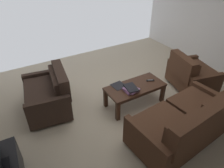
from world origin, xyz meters
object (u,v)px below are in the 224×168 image
sofa_main (186,123)px  loose_magazine (119,86)px  coffee_table (135,89)px  tv_remote (150,80)px  book_stack (131,89)px  armchair_side (191,75)px  loveseat_near (49,94)px

sofa_main → loose_magazine: sofa_main is taller
coffee_table → loose_magazine: size_ratio=4.54×
sofa_main → coffee_table: (0.13, -1.19, -0.00)m
coffee_table → tv_remote: (-0.38, 0.00, 0.08)m
tv_remote → sofa_main: bearing=78.1°
sofa_main → book_stack: sofa_main is taller
tv_remote → loose_magazine: (0.66, -0.18, -0.01)m
sofa_main → book_stack: 1.15m
sofa_main → loose_magazine: bearing=-73.4°
sofa_main → book_stack: bearing=-74.9°
armchair_side → loose_magazine: bearing=-11.4°
tv_remote → coffee_table: bearing=-0.6°
sofa_main → loose_magazine: (0.41, -1.36, 0.07)m
loose_magazine → coffee_table: bearing=143.5°
loveseat_near → coffee_table: loveseat_near is taller
book_stack → armchair_side: bearing=177.1°
coffee_table → tv_remote: 0.38m
loose_magazine → armchair_side: bearing=164.0°
armchair_side → book_stack: bearing=-2.9°
sofa_main → coffee_table: bearing=-84.0°
armchair_side → book_stack: 1.59m
tv_remote → loose_magazine: size_ratio=0.63×
armchair_side → tv_remote: (1.04, -0.16, 0.10)m
sofa_main → book_stack: size_ratio=5.54×
sofa_main → armchair_side: bearing=-141.6°
loveseat_near → loose_magazine: 1.37m
coffee_table → armchair_side: bearing=173.2°
armchair_side → tv_remote: bearing=-9.0°
sofa_main → tv_remote: size_ratio=11.00×
book_stack → loose_magazine: 0.29m
loveseat_near → loose_magazine: (-1.25, 0.55, 0.08)m
sofa_main → loveseat_near: (1.65, -1.91, -0.02)m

